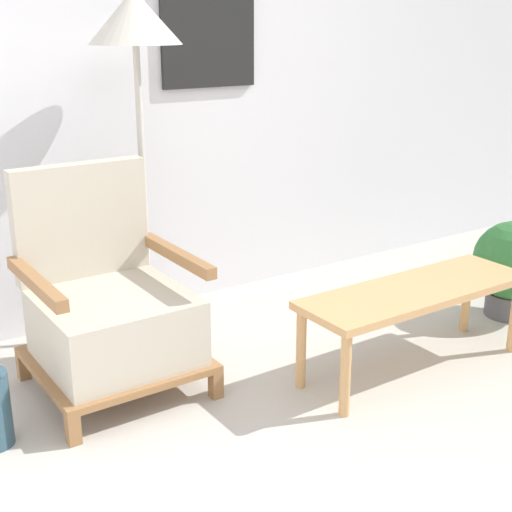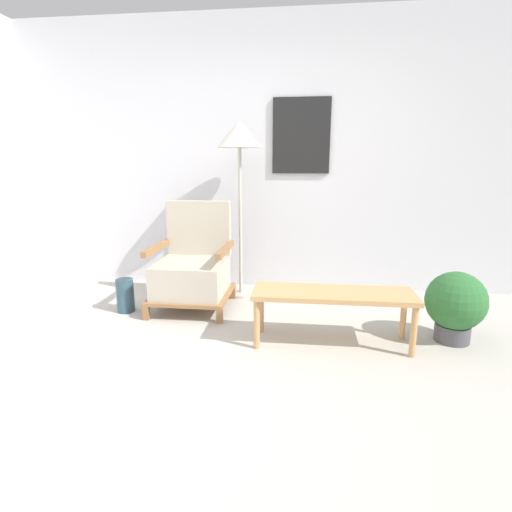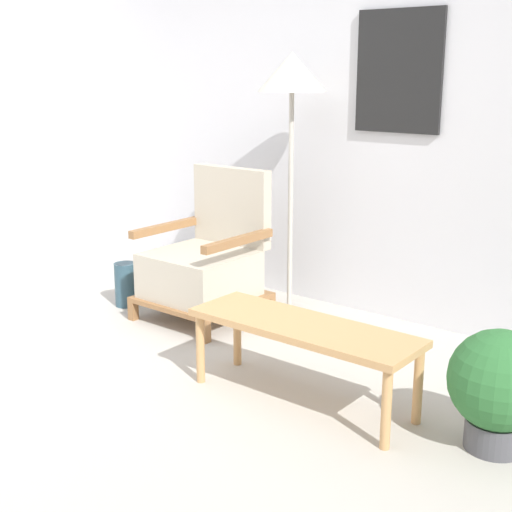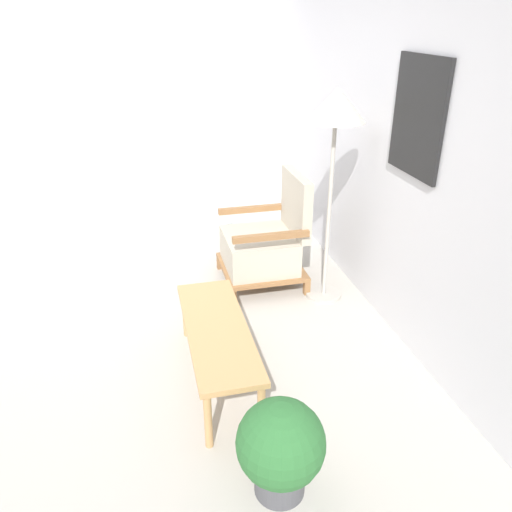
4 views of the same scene
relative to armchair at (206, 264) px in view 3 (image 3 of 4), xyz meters
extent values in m
plane|color=#B7B2A8|center=(0.60, -1.35, -0.35)|extent=(14.00, 14.00, 0.00)
cube|color=silver|center=(0.60, 0.76, 1.00)|extent=(8.00, 0.06, 2.70)
cube|color=black|center=(0.94, 0.71, 1.20)|extent=(0.56, 0.02, 0.72)
cube|color=olive|center=(-0.32, -0.35, -0.29)|extent=(0.05, 0.05, 0.12)
cube|color=olive|center=(0.32, -0.35, -0.29)|extent=(0.05, 0.05, 0.12)
cube|color=olive|center=(-0.32, 0.28, -0.29)|extent=(0.05, 0.05, 0.12)
cube|color=olive|center=(0.32, 0.28, -0.29)|extent=(0.05, 0.05, 0.12)
cube|color=olive|center=(0.00, -0.04, -0.21)|extent=(0.68, 0.68, 0.03)
cube|color=#BCB29E|center=(0.00, -0.06, -0.06)|extent=(0.60, 0.58, 0.29)
cube|color=#BCB29E|center=(0.00, 0.26, 0.34)|extent=(0.60, 0.08, 0.51)
cube|color=olive|center=(-0.31, -0.04, 0.21)|extent=(0.05, 0.62, 0.05)
cube|color=olive|center=(0.31, -0.04, 0.21)|extent=(0.05, 0.62, 0.05)
cylinder|color=#B7B2A8|center=(0.37, 0.41, -0.34)|extent=(0.29, 0.29, 0.03)
cylinder|color=#B7B2A8|center=(0.37, 0.41, 0.38)|extent=(0.03, 0.03, 1.40)
cone|color=beige|center=(0.37, 0.41, 1.20)|extent=(0.43, 0.43, 0.24)
cube|color=tan|center=(1.21, -0.62, 0.03)|extent=(1.15, 0.37, 0.04)
cylinder|color=tan|center=(0.67, -0.77, -0.17)|extent=(0.04, 0.04, 0.36)
cylinder|color=tan|center=(1.74, -0.77, -0.17)|extent=(0.04, 0.04, 0.36)
cylinder|color=tan|center=(0.67, -0.48, -0.17)|extent=(0.04, 0.04, 0.36)
cylinder|color=tan|center=(1.74, -0.48, -0.17)|extent=(0.04, 0.04, 0.36)
cylinder|color=#2D4C5B|center=(-0.57, -0.19, -0.20)|extent=(0.15, 0.15, 0.30)
cylinder|color=#4C4C51|center=(2.10, -0.48, -0.29)|extent=(0.25, 0.25, 0.13)
sphere|color=#2D6B33|center=(2.10, -0.48, -0.04)|extent=(0.43, 0.43, 0.43)
camera|label=1|loc=(-1.06, -2.69, 1.18)|focal=50.00mm
camera|label=2|loc=(0.98, -3.38, 0.94)|focal=28.00mm
camera|label=3|loc=(3.02, -3.23, 1.21)|focal=50.00mm
camera|label=4|loc=(3.73, -0.99, 1.78)|focal=35.00mm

